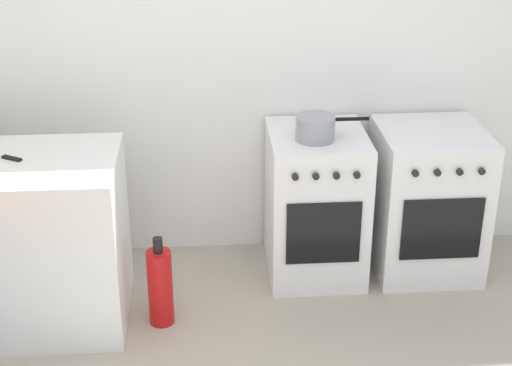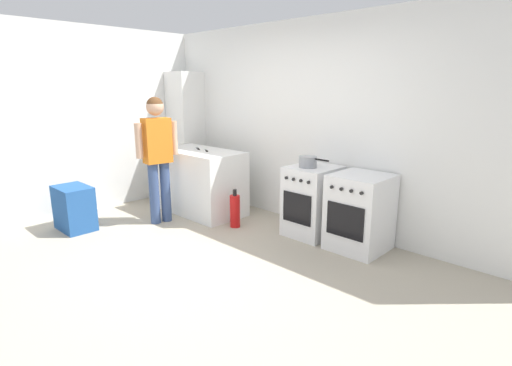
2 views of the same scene
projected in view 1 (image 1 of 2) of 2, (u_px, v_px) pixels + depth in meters
The scene contains 6 objects.
back_wall at pixel (249, 37), 4.39m from camera, with size 6.00×0.10×2.60m, color white.
oven_left at pixel (316, 204), 4.44m from camera, with size 0.53×0.62×0.85m.
oven_right at pixel (427, 200), 4.48m from camera, with size 0.59×0.62×0.85m.
pot at pixel (316, 128), 4.16m from camera, with size 0.39×0.21×0.13m.
knife_paring at pixel (7, 157), 3.83m from camera, with size 0.19×0.13×0.01m.
fire_extinguisher at pixel (160, 286), 4.04m from camera, with size 0.13×0.13×0.50m.
Camera 1 is at (-0.27, -2.37, 2.39)m, focal length 55.00 mm.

